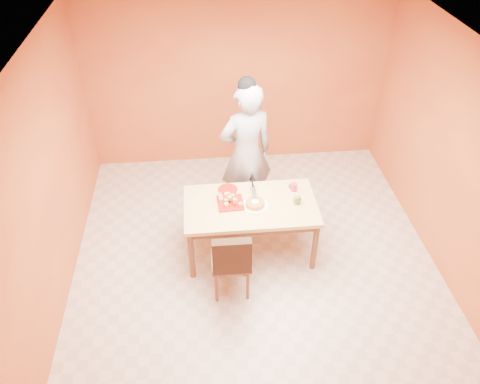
{
  "coord_description": "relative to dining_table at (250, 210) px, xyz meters",
  "views": [
    {
      "loc": [
        -0.59,
        -3.99,
        4.34
      ],
      "look_at": [
        -0.17,
        0.3,
        0.97
      ],
      "focal_mm": 35.0,
      "sensor_mm": 36.0,
      "label": 1
    }
  ],
  "objects": [
    {
      "name": "wall_back",
      "position": [
        0.04,
        2.18,
        0.68
      ],
      "size": [
        4.5,
        0.0,
        4.5
      ],
      "primitive_type": "plane",
      "rotation": [
        1.57,
        0.0,
        0.0
      ],
      "color": "#C86C2E",
      "rests_on": "floor"
    },
    {
      "name": "pastry_platter",
      "position": [
        -0.24,
        0.04,
        0.1
      ],
      "size": [
        0.32,
        0.32,
        0.02
      ],
      "primitive_type": "cube",
      "rotation": [
        0.0,
        0.0,
        0.05
      ],
      "color": "#9C150E",
      "rests_on": "dining_table"
    },
    {
      "name": "pastry_pile",
      "position": [
        -0.24,
        0.04,
        0.16
      ],
      "size": [
        0.28,
        0.28,
        0.09
      ],
      "primitive_type": null,
      "color": "tan",
      "rests_on": "pastry_platter"
    },
    {
      "name": "egg_ornament",
      "position": [
        0.56,
        -0.04,
        0.16
      ],
      "size": [
        0.11,
        0.09,
        0.13
      ],
      "primitive_type": "ellipsoid",
      "rotation": [
        0.0,
        0.0,
        0.14
      ],
      "color": "olive",
      "rests_on": "dining_table"
    },
    {
      "name": "person",
      "position": [
        0.03,
        0.77,
        0.32
      ],
      "size": [
        0.81,
        0.64,
        1.97
      ],
      "primitive_type": "imported",
      "rotation": [
        0.0,
        0.0,
        3.39
      ],
      "color": "gray",
      "rests_on": "floor"
    },
    {
      "name": "white_cake_plate",
      "position": [
        0.05,
        -0.04,
        0.1
      ],
      "size": [
        0.41,
        0.41,
        0.01
      ],
      "primitive_type": "cylinder",
      "rotation": [
        0.0,
        0.0,
        -0.4
      ],
      "color": "white",
      "rests_on": "dining_table"
    },
    {
      "name": "dining_chair",
      "position": [
        -0.29,
        -0.64,
        -0.16
      ],
      "size": [
        0.45,
        0.52,
        0.97
      ],
      "rotation": [
        0.0,
        0.0,
        -0.01
      ],
      "color": "brown",
      "rests_on": "floor"
    },
    {
      "name": "wall_left",
      "position": [
        -2.21,
        -0.32,
        0.68
      ],
      "size": [
        0.0,
        5.0,
        5.0
      ],
      "primitive_type": "plane",
      "rotation": [
        1.57,
        0.0,
        1.57
      ],
      "color": "#C86C2E",
      "rests_on": "floor"
    },
    {
      "name": "floor",
      "position": [
        0.04,
        -0.32,
        -0.67
      ],
      "size": [
        5.0,
        5.0,
        0.0
      ],
      "primitive_type": "plane",
      "color": "beige",
      "rests_on": "ground"
    },
    {
      "name": "wall_right",
      "position": [
        2.29,
        -0.32,
        0.68
      ],
      "size": [
        0.0,
        5.0,
        5.0
      ],
      "primitive_type": "plane",
      "rotation": [
        1.57,
        0.0,
        -1.57
      ],
      "color": "#C86C2E",
      "rests_on": "floor"
    },
    {
      "name": "dining_table",
      "position": [
        0.0,
        0.0,
        0.0
      ],
      "size": [
        1.6,
        0.9,
        0.76
      ],
      "color": "#D5B76F",
      "rests_on": "floor"
    },
    {
      "name": "ceiling",
      "position": [
        0.04,
        -0.32,
        2.03
      ],
      "size": [
        5.0,
        5.0,
        0.0
      ],
      "primitive_type": "plane",
      "rotation": [
        3.14,
        0.0,
        0.0
      ],
      "color": "white",
      "rests_on": "wall_back"
    },
    {
      "name": "sponge_cake",
      "position": [
        0.05,
        -0.04,
        0.13
      ],
      "size": [
        0.29,
        0.29,
        0.05
      ],
      "primitive_type": "cylinder",
      "rotation": [
        0.0,
        0.0,
        0.38
      ],
      "color": "gold",
      "rests_on": "white_cake_plate"
    },
    {
      "name": "magenta_glass",
      "position": [
        0.57,
        0.22,
        0.15
      ],
      "size": [
        0.08,
        0.08,
        0.11
      ],
      "primitive_type": "cylinder",
      "rotation": [
        0.0,
        0.0,
        0.07
      ],
      "color": "#B81B65",
      "rests_on": "dining_table"
    },
    {
      "name": "red_dinner_plate",
      "position": [
        -0.25,
        0.3,
        0.1
      ],
      "size": [
        0.32,
        0.32,
        0.01
      ],
      "primitive_type": "cylinder",
      "rotation": [
        0.0,
        0.0,
        0.4
      ],
      "color": "#9C150E",
      "rests_on": "dining_table"
    },
    {
      "name": "cake_server",
      "position": [
        0.06,
        0.14,
        0.16
      ],
      "size": [
        0.05,
        0.25,
        0.01
      ],
      "primitive_type": "cube",
      "rotation": [
        0.0,
        0.0,
        -0.01
      ],
      "color": "silver",
      "rests_on": "sponge_cake"
    },
    {
      "name": "checker_tin",
      "position": [
        0.57,
        0.29,
        0.11
      ],
      "size": [
        0.13,
        0.13,
        0.03
      ],
      "primitive_type": "cylinder",
      "rotation": [
        0.0,
        0.0,
        -0.37
      ],
      "color": "#37210F",
      "rests_on": "dining_table"
    }
  ]
}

